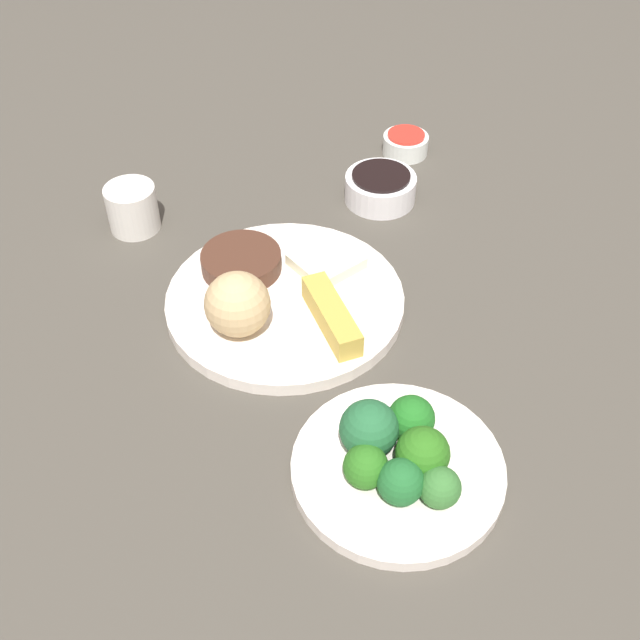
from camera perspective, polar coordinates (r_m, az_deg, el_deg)
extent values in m
cube|color=#47433A|center=(0.93, -0.55, 1.60)|extent=(2.20, 2.20, 0.02)
cylinder|color=white|center=(0.90, -2.56, 1.41)|extent=(0.27, 0.27, 0.02)
sphere|color=tan|center=(0.83, -6.04, 1.15)|extent=(0.07, 0.07, 0.07)
cube|color=gold|center=(0.85, 0.84, 0.33)|extent=(0.11, 0.03, 0.03)
cube|color=beige|center=(0.93, 0.47, 4.31)|extent=(0.09, 0.09, 0.01)
cylinder|color=#492B1E|center=(0.93, -5.76, 4.27)|extent=(0.09, 0.09, 0.02)
cylinder|color=white|center=(0.75, 5.68, -10.77)|extent=(0.20, 0.20, 0.01)
sphere|color=#246236|center=(0.73, 3.59, -7.93)|extent=(0.06, 0.06, 0.06)
sphere|color=#2C6C1B|center=(0.72, 7.62, -9.57)|extent=(0.05, 0.05, 0.05)
sphere|color=#20632B|center=(0.71, 5.91, -11.67)|extent=(0.04, 0.04, 0.04)
sphere|color=#2A6B1C|center=(0.71, 3.35, -10.61)|extent=(0.04, 0.04, 0.04)
sphere|color=#206B20|center=(0.75, 6.67, -7.15)|extent=(0.05, 0.05, 0.05)
sphere|color=#367131|center=(0.71, 8.77, -11.97)|extent=(0.04, 0.04, 0.04)
cylinder|color=white|center=(1.06, 4.42, 9.55)|extent=(0.09, 0.09, 0.04)
cylinder|color=black|center=(1.05, 4.48, 10.45)|extent=(0.08, 0.08, 0.00)
cylinder|color=white|center=(1.16, 6.25, 12.60)|extent=(0.07, 0.07, 0.03)
cylinder|color=red|center=(1.15, 6.31, 13.27)|extent=(0.05, 0.05, 0.00)
cylinder|color=silver|center=(1.03, -13.52, 7.94)|extent=(0.06, 0.06, 0.06)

